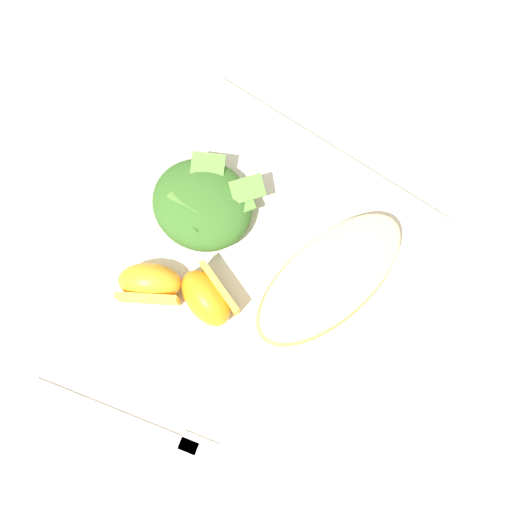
% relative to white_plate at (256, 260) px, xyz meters
% --- Properties ---
extents(ground, '(3.00, 3.00, 0.00)m').
position_rel_white_plate_xyz_m(ground, '(0.00, 0.00, -0.01)').
color(ground, beige).
extents(white_plate, '(0.28, 0.28, 0.02)m').
position_rel_white_plate_xyz_m(white_plate, '(0.00, 0.00, 0.00)').
color(white_plate, white).
rests_on(white_plate, ground).
extents(cheesy_pizza_bread, '(0.12, 0.19, 0.04)m').
position_rel_white_plate_xyz_m(cheesy_pizza_bread, '(0.07, 0.02, 0.03)').
color(cheesy_pizza_bread, tan).
rests_on(cheesy_pizza_bread, white_plate).
extents(green_salad_pile, '(0.10, 0.10, 0.04)m').
position_rel_white_plate_xyz_m(green_salad_pile, '(-0.07, 0.01, 0.03)').
color(green_salad_pile, '#336023').
rests_on(green_salad_pile, white_plate).
extents(orange_wedge_front, '(0.07, 0.06, 0.04)m').
position_rel_white_plate_xyz_m(orange_wedge_front, '(-0.07, -0.08, 0.03)').
color(orange_wedge_front, orange).
rests_on(orange_wedge_front, white_plate).
extents(orange_wedge_middle, '(0.07, 0.06, 0.04)m').
position_rel_white_plate_xyz_m(orange_wedge_middle, '(-0.02, -0.06, 0.03)').
color(orange_wedge_middle, orange).
rests_on(orange_wedge_middle, white_plate).
extents(metal_fork, '(0.19, 0.06, 0.01)m').
position_rel_white_plate_xyz_m(metal_fork, '(-0.00, -0.20, -0.01)').
color(metal_fork, silver).
rests_on(metal_fork, ground).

